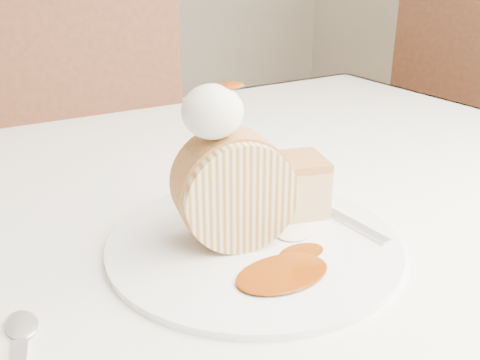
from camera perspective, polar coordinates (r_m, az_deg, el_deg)
table at (r=0.69m, az=-8.46°, el=-9.15°), size 1.40×0.90×0.75m
chair_far at (r=1.20m, az=-19.08°, el=-0.20°), size 0.49×0.49×1.01m
chair_end at (r=1.47m, az=21.30°, el=3.60°), size 0.57×0.57×1.01m
plate at (r=0.54m, az=1.46°, el=-6.67°), size 0.37×0.37×0.01m
roulade_slice at (r=0.52m, az=-0.63°, el=-1.06°), size 0.12×0.08×0.11m
cake_chunk at (r=0.59m, az=5.68°, el=-0.95°), size 0.08×0.08×0.05m
whipped_cream at (r=0.49m, az=-2.95°, el=7.28°), size 0.06×0.06×0.05m
caramel_drizzle at (r=0.49m, az=-1.16°, el=10.78°), size 0.03×0.02×0.01m
caramel_pool at (r=0.49m, az=4.54°, el=-9.88°), size 0.11×0.08×0.00m
fork at (r=0.59m, az=10.95°, el=-4.07°), size 0.03×0.18×0.00m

